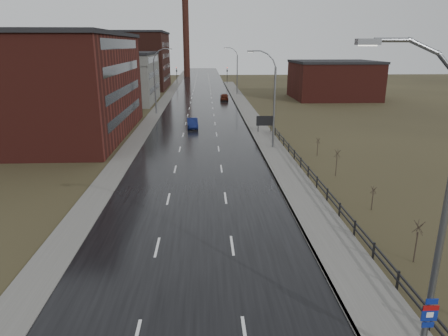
{
  "coord_description": "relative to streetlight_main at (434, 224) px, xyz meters",
  "views": [
    {
      "loc": [
        0.73,
        -10.03,
        11.87
      ],
      "look_at": [
        2.12,
        18.68,
        3.0
      ],
      "focal_mm": 32.0,
      "sensor_mm": 36.0,
      "label": 1
    }
  ],
  "objects": [
    {
      "name": "traffic_light_right",
      "position": [
        -0.47,
        118.0,
        -1.46
      ],
      "size": [
        0.58,
        2.73,
        5.3
      ],
      "color": "black",
      "rests_on": "ground"
    },
    {
      "name": "smokestack",
      "position": [
        -14.47,
        148.0,
        9.44
      ],
      "size": [
        2.7,
        2.7,
        30.7
      ],
      "color": "#331611",
      "rests_on": "ground"
    },
    {
      "name": "shrub_e",
      "position": [
        4.56,
        23.34,
        -4.69
      ],
      "size": [
        0.61,
        0.64,
        2.58
      ],
      "color": "#382D23",
      "rests_on": "ground"
    },
    {
      "name": "car_far",
      "position": [
        -3.34,
        77.74,
        -5.28
      ],
      "size": [
        2.05,
        4.66,
        1.56
      ],
      "primitive_type": "imported",
      "rotation": [
        0.0,
        0.0,
        3.1
      ],
      "color": "#41150A",
      "rests_on": "ground"
    },
    {
      "name": "car_near",
      "position": [
        -9.61,
        46.73,
        -5.33
      ],
      "size": [
        1.82,
        4.52,
        1.46
      ],
      "primitive_type": "imported",
      "rotation": [
        0.0,
        0.0,
        0.06
      ],
      "color": "#0E1748",
      "rests_on": "ground"
    },
    {
      "name": "road",
      "position": [
        -8.47,
        58.0,
        -6.03
      ],
      "size": [
        14.0,
        300.0,
        0.06
      ],
      "primitive_type": "cube",
      "color": "black",
      "rests_on": "ground"
    },
    {
      "name": "warehouse_far",
      "position": [
        -31.47,
        106.0,
        1.7
      ],
      "size": [
        26.52,
        24.48,
        15.5
      ],
      "color": "#331611",
      "rests_on": "ground"
    },
    {
      "name": "streetlight_right_far",
      "position": [
        0.03,
        88.0,
        -0.22
      ],
      "size": [
        3.36,
        0.28,
        11.35
      ],
      "color": "slate",
      "rests_on": "ground"
    },
    {
      "name": "curb_right",
      "position": [
        -1.39,
        33.0,
        -5.97
      ],
      "size": [
        0.16,
        180.0,
        0.18
      ],
      "primitive_type": "cube",
      "color": "slate",
      "rests_on": "ground"
    },
    {
      "name": "shrub_f",
      "position": [
        4.74,
        30.45,
        -4.96
      ],
      "size": [
        0.49,
        0.52,
        2.07
      ],
      "color": "#382D23",
      "rests_on": "ground"
    },
    {
      "name": "guardrail",
      "position": [
        1.83,
        16.32,
        -5.35
      ],
      "size": [
        0.1,
        53.05,
        1.1
      ],
      "color": "black",
      "rests_on": "ground"
    },
    {
      "name": "warehouse_near",
      "position": [
        -29.46,
        43.0,
        0.7
      ],
      "size": [
        22.44,
        28.56,
        13.5
      ],
      "color": "#471914",
      "rests_on": "ground"
    },
    {
      "name": "building_right",
      "position": [
        21.83,
        80.0,
        -1.8
      ],
      "size": [
        18.36,
        16.32,
        8.5
      ],
      "color": "#471914",
      "rests_on": "ground"
    },
    {
      "name": "streetlight_main",
      "position": [
        0.0,
        0.0,
        0.0
      ],
      "size": [
        3.91,
        0.29,
        12.11
      ],
      "color": "slate",
      "rests_on": "ground"
    },
    {
      "name": "billboard",
      "position": [
        0.63,
        42.88,
        -4.39
      ],
      "size": [
        2.38,
        0.17,
        2.43
      ],
      "color": "black",
      "rests_on": "ground"
    },
    {
      "name": "sidewalk_left",
      "position": [
        -16.67,
        58.0,
        -6.0
      ],
      "size": [
        2.4,
        260.0,
        0.12
      ],
      "primitive_type": "cube",
      "color": "#595651",
      "rests_on": "ground"
    },
    {
      "name": "warehouse_mid",
      "position": [
        -26.46,
        76.0,
        -0.8
      ],
      "size": [
        16.32,
        20.4,
        10.5
      ],
      "color": "slate",
      "rests_on": "ground"
    },
    {
      "name": "streetlight_right_mid",
      "position": [
        0.03,
        34.0,
        -0.22
      ],
      "size": [
        3.36,
        0.28,
        11.35
      ],
      "color": "slate",
      "rests_on": "ground"
    },
    {
      "name": "sidewalk_right",
      "position": [
        0.13,
        33.0,
        -5.97
      ],
      "size": [
        3.2,
        180.0,
        0.18
      ],
      "primitive_type": "cube",
      "color": "#595651",
      "rests_on": "ground"
    },
    {
      "name": "shrub_c",
      "position": [
        4.06,
        7.63,
        -4.7
      ],
      "size": [
        0.6,
        0.64,
        2.55
      ],
      "color": "#382D23",
      "rests_on": "ground"
    },
    {
      "name": "traffic_light_left",
      "position": [
        -16.47,
        118.0,
        -1.46
      ],
      "size": [
        0.58,
        2.73,
        5.3
      ],
      "color": "black",
      "rests_on": "ground"
    },
    {
      "name": "streetlight_left",
      "position": [
        -16.17,
        60.0,
        -0.22
      ],
      "size": [
        3.36,
        0.28,
        11.35
      ],
      "color": "slate",
      "rests_on": "ground"
    },
    {
      "name": "shrub_d",
      "position": [
        4.69,
        15.17,
        -5.07
      ],
      "size": [
        0.45,
        0.47,
        1.86
      ],
      "color": "#382D23",
      "rests_on": "ground"
    }
  ]
}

